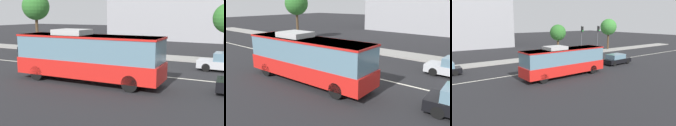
% 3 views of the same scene
% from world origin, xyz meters
% --- Properties ---
extents(ground_plane, '(160.00, 160.00, 0.00)m').
position_xyz_m(ground_plane, '(0.00, 0.00, 0.00)').
color(ground_plane, black).
extents(sidewalk_kerb, '(80.00, 2.91, 0.14)m').
position_xyz_m(sidewalk_kerb, '(0.00, 8.29, 0.07)').
color(sidewalk_kerb, gray).
rests_on(sidewalk_kerb, ground_plane).
extents(lane_centre_line, '(76.00, 0.16, 0.01)m').
position_xyz_m(lane_centre_line, '(0.00, 0.00, 0.01)').
color(lane_centre_line, silver).
rests_on(lane_centre_line, ground_plane).
extents(transit_bus, '(10.04, 2.68, 3.46)m').
position_xyz_m(transit_bus, '(-1.11, -3.62, 1.81)').
color(transit_bus, red).
rests_on(transit_bus, ground_plane).
extents(sedan_black_ahead, '(4.55, 1.93, 1.46)m').
position_xyz_m(sedan_black_ahead, '(-12.45, 4.44, 0.72)').
color(sedan_black_ahead, black).
rests_on(sedan_black_ahead, ground_plane).
extents(street_tree_kerbside_centre, '(3.43, 3.43, 7.13)m').
position_xyz_m(street_tree_kerbside_centre, '(-16.04, 8.37, 5.37)').
color(street_tree_kerbside_centre, '#4C3823').
rests_on(street_tree_kerbside_centre, ground_plane).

